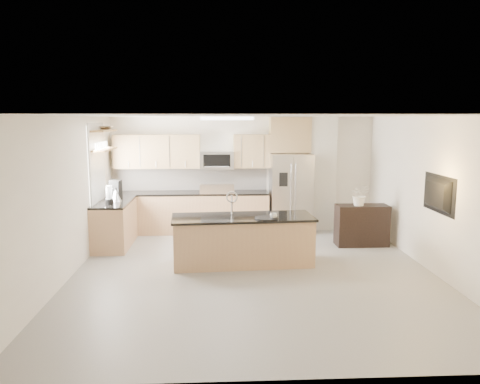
{
  "coord_description": "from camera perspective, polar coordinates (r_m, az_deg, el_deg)",
  "views": [
    {
      "loc": [
        -0.6,
        -7.5,
        2.56
      ],
      "look_at": [
        -0.16,
        1.3,
        1.17
      ],
      "focal_mm": 35.0,
      "sensor_mm": 36.0,
      "label": 1
    }
  ],
  "objects": [
    {
      "name": "back_counter",
      "position": [
        10.66,
        -6.16,
        -2.39
      ],
      "size": [
        3.55,
        0.66,
        1.44
      ],
      "color": "tan",
      "rests_on": "floor"
    },
    {
      "name": "left_counter",
      "position": [
        9.8,
        -15.03,
        -3.72
      ],
      "size": [
        0.66,
        1.5,
        0.92
      ],
      "color": "tan",
      "rests_on": "floor"
    },
    {
      "name": "shelf_lower",
      "position": [
        9.73,
        -16.27,
        5.01
      ],
      "size": [
        0.3,
        1.2,
        0.04
      ],
      "primitive_type": "cube",
      "color": "brown",
      "rests_on": "wall_left"
    },
    {
      "name": "microwave",
      "position": [
        10.59,
        -2.84,
        3.91
      ],
      "size": [
        0.76,
        0.4,
        0.4
      ],
      "color": "#B9B9BB",
      "rests_on": "upper_cabinets"
    },
    {
      "name": "credenza",
      "position": [
        9.82,
        14.62,
        -3.94
      ],
      "size": [
        1.04,
        0.45,
        0.83
      ],
      "primitive_type": "cube",
      "rotation": [
        0.0,
        0.0,
        0.01
      ],
      "color": "black",
      "rests_on": "floor"
    },
    {
      "name": "kettle",
      "position": [
        9.67,
        -14.9,
        -0.37
      ],
      "size": [
        0.22,
        0.22,
        0.28
      ],
      "color": "#B9B9BB",
      "rests_on": "left_counter"
    },
    {
      "name": "television",
      "position": [
        8.19,
        22.57,
        -0.23
      ],
      "size": [
        0.14,
        1.08,
        0.62
      ],
      "primitive_type": "imported",
      "rotation": [
        0.0,
        0.0,
        1.57
      ],
      "color": "black",
      "rests_on": "wall_right"
    },
    {
      "name": "ceiling",
      "position": [
        7.52,
        1.75,
        9.26
      ],
      "size": [
        6.0,
        6.5,
        0.02
      ],
      "primitive_type": "cube",
      "color": "white",
      "rests_on": "wall_back"
    },
    {
      "name": "coffee_maker",
      "position": [
        10.0,
        -14.91,
        0.26
      ],
      "size": [
        0.23,
        0.27,
        0.38
      ],
      "color": "black",
      "rests_on": "left_counter"
    },
    {
      "name": "floor",
      "position": [
        7.95,
        1.66,
        -9.83
      ],
      "size": [
        6.5,
        6.5,
        0.0
      ],
      "primitive_type": "plane",
      "color": "gray",
      "rests_on": "ground"
    },
    {
      "name": "flower_vase",
      "position": [
        9.6,
        14.42,
        0.33
      ],
      "size": [
        0.68,
        0.62,
        0.67
      ],
      "primitive_type": "imported",
      "rotation": [
        0.0,
        0.0,
        0.17
      ],
      "color": "white",
      "rests_on": "credenza"
    },
    {
      "name": "wall_right",
      "position": [
        8.41,
        22.53,
        -0.34
      ],
      "size": [
        0.02,
        6.5,
        2.6
      ],
      "primitive_type": "cube",
      "color": "white",
      "rests_on": "floor"
    },
    {
      "name": "blender",
      "position": [
        9.33,
        -15.65,
        -0.5
      ],
      "size": [
        0.16,
        0.16,
        0.37
      ],
      "color": "black",
      "rests_on": "left_counter"
    },
    {
      "name": "refrigerator",
      "position": [
        10.64,
        6.16,
        -0.12
      ],
      "size": [
        0.92,
        0.78,
        1.78
      ],
      "color": "#B9B9BB",
      "rests_on": "floor"
    },
    {
      "name": "island",
      "position": [
        8.32,
        0.34,
        -5.86
      ],
      "size": [
        2.53,
        1.05,
        1.28
      ],
      "rotation": [
        0.0,
        0.0,
        0.06
      ],
      "color": "tan",
      "rests_on": "floor"
    },
    {
      "name": "platter",
      "position": [
        8.03,
        3.22,
        -3.2
      ],
      "size": [
        0.46,
        0.46,
        0.02
      ],
      "primitive_type": "cylinder",
      "rotation": [
        0.0,
        0.0,
        0.16
      ],
      "color": "black",
      "rests_on": "island"
    },
    {
      "name": "shelf_upper",
      "position": [
        9.72,
        -16.37,
        7.19
      ],
      "size": [
        0.3,
        1.2,
        0.04
      ],
      "primitive_type": "cube",
      "color": "brown",
      "rests_on": "wall_left"
    },
    {
      "name": "wall_left",
      "position": [
        7.97,
        -20.32,
        -0.69
      ],
      "size": [
        0.02,
        6.5,
        2.6
      ],
      "primitive_type": "cube",
      "color": "white",
      "rests_on": "floor"
    },
    {
      "name": "window",
      "position": [
        9.69,
        -17.06,
        3.18
      ],
      "size": [
        0.04,
        1.15,
        1.65
      ],
      "color": "white",
      "rests_on": "wall_left"
    },
    {
      "name": "wall_back",
      "position": [
        10.84,
        0.35,
        2.29
      ],
      "size": [
        6.0,
        0.02,
        2.6
      ],
      "primitive_type": "cube",
      "color": "white",
      "rests_on": "floor"
    },
    {
      "name": "upper_cabinets",
      "position": [
        10.63,
        -6.65,
        4.94
      ],
      "size": [
        3.5,
        0.33,
        0.75
      ],
      "color": "tan",
      "rests_on": "wall_back"
    },
    {
      "name": "bowl",
      "position": [
        9.97,
        -16.03,
        7.61
      ],
      "size": [
        0.38,
        0.38,
        0.09
      ],
      "primitive_type": "imported",
      "rotation": [
        0.0,
        0.0,
        0.0
      ],
      "color": "#B9B9BB",
      "rests_on": "shelf_upper"
    },
    {
      "name": "partition_column",
      "position": [
        10.95,
        9.95,
        2.22
      ],
      "size": [
        0.6,
        0.3,
        2.6
      ],
      "primitive_type": "cube",
      "color": "silver",
      "rests_on": "floor"
    },
    {
      "name": "range",
      "position": [
        10.63,
        -2.79,
        -2.37
      ],
      "size": [
        0.76,
        0.64,
        1.14
      ],
      "color": "black",
      "rests_on": "floor"
    },
    {
      "name": "cup",
      "position": [
        8.04,
        4.1,
        -2.92
      ],
      "size": [
        0.13,
        0.13,
        0.1
      ],
      "primitive_type": "imported",
      "rotation": [
        0.0,
        0.0,
        -0.07
      ],
      "color": "silver",
      "rests_on": "island"
    },
    {
      "name": "wall_front",
      "position": [
        4.47,
        5.03,
        -7.44
      ],
      "size": [
        6.0,
        0.02,
        2.6
      ],
      "primitive_type": "cube",
      "color": "white",
      "rests_on": "floor"
    },
    {
      "name": "ceiling_fixture",
      "position": [
        9.1,
        -1.61,
        8.96
      ],
      "size": [
        1.0,
        0.5,
        0.06
      ],
      "primitive_type": "cube",
      "color": "white",
      "rests_on": "ceiling"
    }
  ]
}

